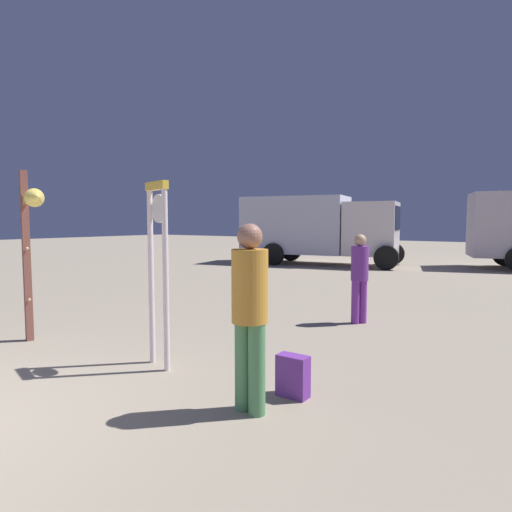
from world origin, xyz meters
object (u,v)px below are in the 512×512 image
(arrow_sign, at_px, (30,233))
(backpack, at_px, (293,376))
(person_distant, at_px, (360,274))
(box_truck_near, at_px, (316,227))
(person_near_clock, at_px, (250,308))
(standing_clock, at_px, (158,256))

(arrow_sign, distance_m, backpack, 4.32)
(person_distant, bearing_deg, box_truck_near, 121.18)
(arrow_sign, relative_size, person_near_clock, 1.43)
(person_near_clock, relative_size, backpack, 4.12)
(person_near_clock, height_order, person_distant, person_near_clock)
(arrow_sign, bearing_deg, standing_clock, 10.21)
(box_truck_near, bearing_deg, backpack, -63.81)
(standing_clock, xyz_separation_m, person_distant, (1.16, 3.61, -0.49))
(standing_clock, relative_size, backpack, 5.27)
(backpack, xyz_separation_m, person_distant, (-0.67, 3.47, 0.67))
(standing_clock, height_order, person_near_clock, standing_clock)
(backpack, bearing_deg, standing_clock, -175.82)
(person_near_clock, relative_size, box_truck_near, 0.26)
(arrow_sign, relative_size, box_truck_near, 0.37)
(backpack, bearing_deg, box_truck_near, 116.19)
(arrow_sign, height_order, box_truck_near, box_truck_near)
(standing_clock, relative_size, person_distant, 1.45)
(arrow_sign, xyz_separation_m, person_near_clock, (3.90, -0.02, -0.64))
(arrow_sign, height_order, person_distant, arrow_sign)
(person_distant, bearing_deg, standing_clock, -107.83)
(person_near_clock, xyz_separation_m, box_truck_near, (-6.06, 13.17, 0.57))
(arrow_sign, distance_m, person_near_clock, 3.95)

